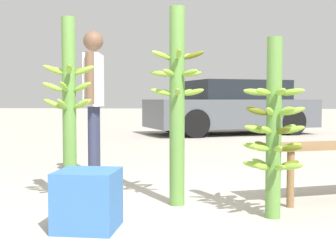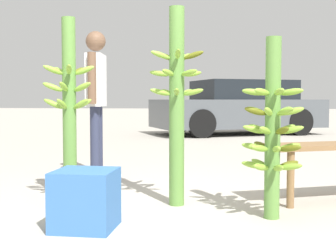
% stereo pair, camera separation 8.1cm
% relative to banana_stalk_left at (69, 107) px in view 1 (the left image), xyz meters
% --- Properties ---
extents(ground_plane, '(80.00, 80.00, 0.00)m').
position_rel_banana_stalk_left_xyz_m(ground_plane, '(0.80, -0.39, -0.81)').
color(ground_plane, '#B2AA9E').
extents(banana_stalk_left, '(0.43, 0.43, 1.53)m').
position_rel_banana_stalk_left_xyz_m(banana_stalk_left, '(0.00, 0.00, 0.00)').
color(banana_stalk_left, '#5B8C3D').
rests_on(banana_stalk_left, ground_plane).
extents(banana_stalk_center, '(0.46, 0.46, 1.61)m').
position_rel_banana_stalk_left_xyz_m(banana_stalk_center, '(0.87, 0.10, 0.04)').
color(banana_stalk_center, '#5B8C3D').
rests_on(banana_stalk_center, ground_plane).
extents(banana_stalk_right, '(0.45, 0.45, 1.32)m').
position_rel_banana_stalk_left_xyz_m(banana_stalk_right, '(1.61, -0.23, -0.15)').
color(banana_stalk_right, '#5B8C3D').
rests_on(banana_stalk_right, ground_plane).
extents(vendor_person, '(0.21, 0.57, 1.60)m').
position_rel_banana_stalk_left_xyz_m(vendor_person, '(-0.15, 1.24, 0.16)').
color(vendor_person, '#2D334C').
rests_on(vendor_person, ground_plane).
extents(parked_car, '(4.45, 3.37, 1.33)m').
position_rel_banana_stalk_left_xyz_m(parked_car, '(1.43, 8.10, -0.16)').
color(parked_car, '#4C5156').
rests_on(parked_car, ground_plane).
extents(produce_crate, '(0.40, 0.40, 0.40)m').
position_rel_banana_stalk_left_xyz_m(produce_crate, '(0.35, -0.69, -0.61)').
color(produce_crate, '#386BB2').
rests_on(produce_crate, ground_plane).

